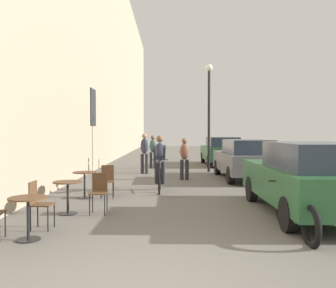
# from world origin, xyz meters

# --- Properties ---
(building_facade_left) EXTENTS (0.54, 68.00, 13.71)m
(building_facade_left) POSITION_xyz_m (-3.45, 14.00, 6.85)
(building_facade_left) COLOR tan
(building_facade_left) RESTS_ON ground_plane
(cafe_table_near) EXTENTS (0.64, 0.64, 0.72)m
(cafe_table_near) POSITION_xyz_m (-2.05, 2.35, 0.52)
(cafe_table_near) COLOR black
(cafe_table_near) RESTS_ON ground_plane
(cafe_chair_near_toward_street) EXTENTS (0.40, 0.40, 0.89)m
(cafe_chair_near_toward_street) POSITION_xyz_m (-2.12, 3.05, 0.52)
(cafe_chair_near_toward_street) COLOR black
(cafe_chair_near_toward_street) RESTS_ON ground_plane
(cafe_table_mid) EXTENTS (0.64, 0.64, 0.72)m
(cafe_table_mid) POSITION_xyz_m (-1.93, 4.29, 0.52)
(cafe_table_mid) COLOR black
(cafe_table_mid) RESTS_ON ground_plane
(cafe_chair_mid_toward_street) EXTENTS (0.38, 0.38, 0.89)m
(cafe_chair_mid_toward_street) POSITION_xyz_m (-1.25, 4.37, 0.52)
(cafe_chair_mid_toward_street) COLOR black
(cafe_chair_mid_toward_street) RESTS_ON ground_plane
(cafe_table_far) EXTENTS (0.64, 0.64, 0.72)m
(cafe_table_far) POSITION_xyz_m (-2.00, 6.23, 0.52)
(cafe_table_far) COLOR black
(cafe_table_far) RESTS_ON ground_plane
(cafe_chair_far_toward_street) EXTENTS (0.42, 0.42, 0.89)m
(cafe_chair_far_toward_street) POSITION_xyz_m (-1.39, 6.30, 0.52)
(cafe_chair_far_toward_street) COLOR black
(cafe_chair_far_toward_street) RESTS_ON ground_plane
(cyclist_on_bicycle) EXTENTS (0.52, 1.76, 1.74)m
(cyclist_on_bicycle) POSITION_xyz_m (0.03, 7.48, 0.81)
(cyclist_on_bicycle) COLOR black
(cyclist_on_bicycle) RESTS_ON ground_plane
(pedestrian_near) EXTENTS (0.37, 0.28, 1.59)m
(pedestrian_near) POSITION_xyz_m (0.91, 10.05, 0.89)
(pedestrian_near) COLOR #26262D
(pedestrian_near) RESTS_ON ground_plane
(pedestrian_mid) EXTENTS (0.38, 0.30, 1.76)m
(pedestrian_mid) POSITION_xyz_m (-0.75, 12.12, 1.00)
(pedestrian_mid) COLOR #26262D
(pedestrian_mid) RESTS_ON ground_plane
(pedestrian_far) EXTENTS (0.36, 0.26, 1.66)m
(pedestrian_far) POSITION_xyz_m (-0.48, 14.46, 0.94)
(pedestrian_far) COLOR #26262D
(pedestrian_far) RESTS_ON ground_plane
(street_lamp) EXTENTS (0.32, 0.32, 4.90)m
(street_lamp) POSITION_xyz_m (2.15, 12.86, 3.11)
(street_lamp) COLOR black
(street_lamp) RESTS_ON ground_plane
(parked_car_nearest) EXTENTS (1.91, 4.48, 1.59)m
(parked_car_nearest) POSITION_xyz_m (3.31, 4.18, 0.82)
(parked_car_nearest) COLOR #23512D
(parked_car_nearest) RESTS_ON ground_plane
(parked_car_second) EXTENTS (1.90, 4.34, 1.53)m
(parked_car_second) POSITION_xyz_m (3.23, 10.19, 0.79)
(parked_car_second) COLOR #595960
(parked_car_second) RESTS_ON ground_plane
(parked_car_third) EXTENTS (1.89, 4.39, 1.56)m
(parked_car_third) POSITION_xyz_m (3.21, 16.29, 0.81)
(parked_car_third) COLOR #23512D
(parked_car_third) RESTS_ON ground_plane
(parked_motorcycle) EXTENTS (0.62, 2.15, 0.92)m
(parked_motorcycle) POSITION_xyz_m (2.55, 2.75, 0.40)
(parked_motorcycle) COLOR black
(parked_motorcycle) RESTS_ON ground_plane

